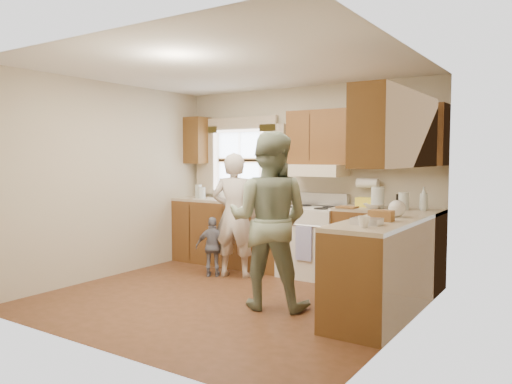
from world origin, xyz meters
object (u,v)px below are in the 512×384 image
Objects in this scene: stove at (313,240)px; woman_right at (269,220)px; child at (213,247)px; woman_left at (234,215)px.

woman_right is at bearing -80.96° from stove.
child is at bearing -45.26° from woman_right.
stove is 1.29m from child.
stove is 1.38× the size of child.
woman_right reaches higher than child.
woman_right reaches higher than woman_left.
woman_right is (1.06, -0.86, 0.10)m from woman_left.
woman_left is 2.07× the size of child.
woman_right reaches higher than stove.
child is at bearing -145.94° from stove.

